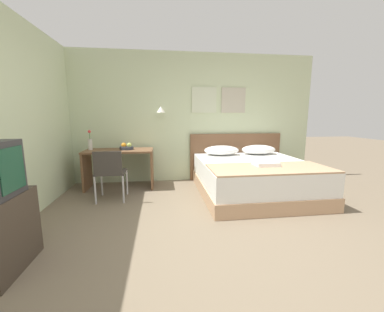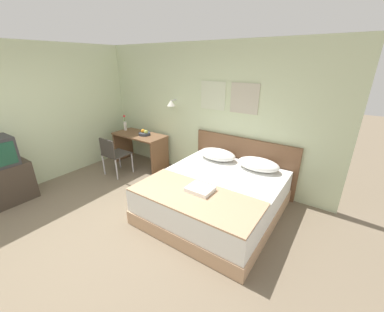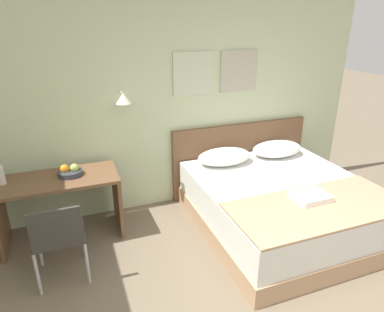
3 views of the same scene
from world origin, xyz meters
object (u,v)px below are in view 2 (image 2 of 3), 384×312
at_px(bed, 215,196).
at_px(pillow_right, 258,164).
at_px(tv_stand, 9,183).
at_px(desk_chair, 113,153).
at_px(flower_vase, 125,125).
at_px(fruit_bowl, 144,133).
at_px(folded_towel_near_foot, 200,189).
at_px(pillow_left, 217,154).
at_px(desk, 140,143).
at_px(headboard, 243,163).
at_px(throw_blanket, 194,196).

relative_size(bed, pillow_right, 2.86).
xyz_separation_m(bed, tv_stand, (-3.11, -1.74, 0.06)).
xyz_separation_m(pillow_right, desk_chair, (-2.84, -0.80, -0.17)).
bearing_deg(flower_vase, fruit_bowl, -1.89).
distance_m(pillow_right, tv_stand, 4.32).
height_order(folded_towel_near_foot, tv_stand, tv_stand).
bearing_deg(pillow_left, tv_stand, -137.50).
relative_size(pillow_right, fruit_bowl, 2.74).
bearing_deg(bed, tv_stand, -150.83).
relative_size(bed, folded_towel_near_foot, 5.70).
xyz_separation_m(desk_chair, flower_vase, (-0.50, 0.80, 0.36)).
distance_m(bed, folded_towel_near_foot, 0.57).
bearing_deg(folded_towel_near_foot, desk, 154.61).
relative_size(pillow_right, flower_vase, 1.91).
distance_m(headboard, fruit_bowl, 2.31).
height_order(bed, desk_chair, desk_chair).
distance_m(folded_towel_near_foot, fruit_bowl, 2.57).
bearing_deg(pillow_left, headboard, 36.92).
xyz_separation_m(throw_blanket, desk, (-2.41, 1.29, -0.07)).
distance_m(folded_towel_near_foot, flower_vase, 3.19).
xyz_separation_m(headboard, pillow_left, (-0.40, -0.30, 0.18)).
distance_m(pillow_left, fruit_bowl, 1.88).
bearing_deg(pillow_left, fruit_bowl, -179.32).
xyz_separation_m(throw_blanket, flower_vase, (-2.94, 1.34, 0.28)).
bearing_deg(headboard, pillow_right, -36.92).
bearing_deg(flower_vase, desk_chair, -58.18).
xyz_separation_m(bed, flower_vase, (-2.94, 0.75, 0.58)).
height_order(pillow_left, tv_stand, pillow_left).
xyz_separation_m(pillow_left, flower_vase, (-2.55, -0.00, 0.19)).
bearing_deg(bed, desk_chair, -178.82).
relative_size(bed, pillow_left, 2.86).
xyz_separation_m(pillow_left, desk, (-2.02, -0.06, -0.16)).
distance_m(headboard, pillow_left, 0.53).
height_order(pillow_right, desk_chair, desk_chair).
relative_size(pillow_left, folded_towel_near_foot, 1.99).
relative_size(headboard, fruit_bowl, 7.71).
bearing_deg(desk_chair, flower_vase, 121.82).
height_order(throw_blanket, tv_stand, tv_stand).
bearing_deg(folded_towel_near_foot, pillow_right, 71.73).
distance_m(fruit_bowl, flower_vase, 0.67).
bearing_deg(fruit_bowl, pillow_right, 0.48).
bearing_deg(desk, bed, -16.08).
relative_size(pillow_left, desk, 0.57).
bearing_deg(folded_towel_near_foot, headboard, 89.99).
distance_m(folded_towel_near_foot, desk, 2.67).
bearing_deg(pillow_left, throw_blanket, -73.57).
relative_size(throw_blanket, fruit_bowl, 7.03).
distance_m(desk, fruit_bowl, 0.30).
bearing_deg(folded_towel_near_foot, bed, 89.98).
bearing_deg(pillow_left, desk_chair, -158.60).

